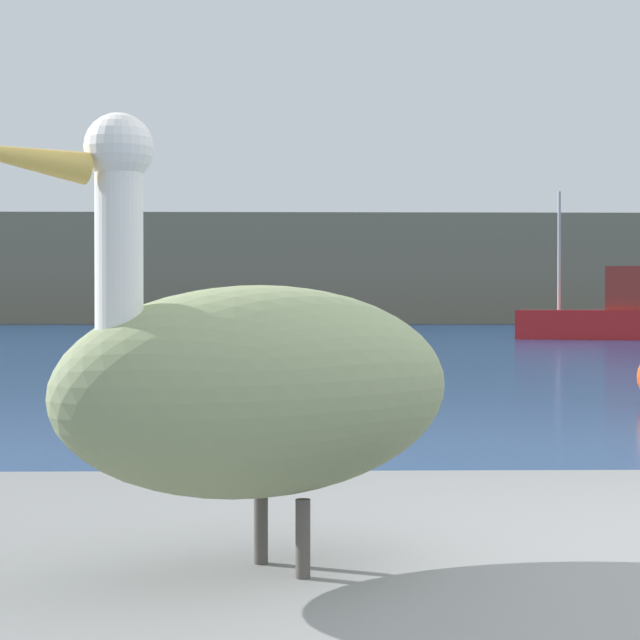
% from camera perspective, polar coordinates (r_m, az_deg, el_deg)
% --- Properties ---
extents(hillside_backdrop, '(140.00, 10.80, 7.58)m').
position_cam_1_polar(hillside_backdrop, '(81.55, -0.20, 2.53)').
color(hillside_backdrop, '#7F755B').
rests_on(hillside_backdrop, ground).
extents(pelican, '(1.09, 0.88, 0.91)m').
position_cam_1_polar(pelican, '(2.28, -3.18, -3.32)').
color(pelican, gray).
rests_on(pelican, pier_dock).
extents(fishing_boat_red, '(7.77, 4.65, 5.56)m').
position_cam_1_polar(fishing_boat_red, '(43.08, 15.28, 0.31)').
color(fishing_boat_red, red).
rests_on(fishing_boat_red, ground).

